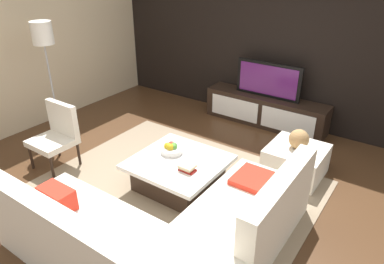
# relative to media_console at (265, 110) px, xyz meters

# --- Properties ---
(ground_plane) EXTENTS (14.00, 14.00, 0.00)m
(ground_plane) POSITION_rel_media_console_xyz_m (0.00, -2.40, -0.25)
(ground_plane) COLOR #4C301C
(feature_wall_back) EXTENTS (6.40, 0.12, 2.80)m
(feature_wall_back) POSITION_rel_media_console_xyz_m (0.00, 0.30, 1.15)
(feature_wall_back) COLOR black
(feature_wall_back) RESTS_ON ground
(side_wall_left) EXTENTS (0.12, 5.20, 2.80)m
(side_wall_left) POSITION_rel_media_console_xyz_m (-3.20, -2.20, 1.15)
(side_wall_left) COLOR beige
(side_wall_left) RESTS_ON ground
(area_rug) EXTENTS (3.24, 2.66, 0.01)m
(area_rug) POSITION_rel_media_console_xyz_m (-0.10, -2.40, -0.24)
(area_rug) COLOR gray
(area_rug) RESTS_ON ground
(media_console) EXTENTS (2.06, 0.45, 0.50)m
(media_console) POSITION_rel_media_console_xyz_m (0.00, 0.00, 0.00)
(media_console) COLOR black
(media_console) RESTS_ON ground
(television) EXTENTS (1.10, 0.06, 0.57)m
(television) POSITION_rel_media_console_xyz_m (0.00, 0.00, 0.54)
(television) COLOR black
(television) RESTS_ON media_console
(sectional_couch) EXTENTS (2.35, 2.27, 0.81)m
(sectional_couch) POSITION_rel_media_console_xyz_m (0.50, -3.30, 0.03)
(sectional_couch) COLOR silver
(sectional_couch) RESTS_ON ground
(coffee_table) EXTENTS (1.07, 1.03, 0.38)m
(coffee_table) POSITION_rel_media_console_xyz_m (-0.10, -2.30, -0.05)
(coffee_table) COLOR black
(coffee_table) RESTS_ON ground
(accent_chair_near) EXTENTS (0.54, 0.50, 0.87)m
(accent_chair_near) POSITION_rel_media_console_xyz_m (-1.75, -2.79, 0.24)
(accent_chair_near) COLOR black
(accent_chair_near) RESTS_ON ground
(floor_lamp) EXTENTS (0.30, 0.30, 1.77)m
(floor_lamp) POSITION_rel_media_console_xyz_m (-2.52, -2.25, 1.24)
(floor_lamp) COLOR #A5A5AA
(floor_lamp) RESTS_ON ground
(ottoman) EXTENTS (0.70, 0.70, 0.40)m
(ottoman) POSITION_rel_media_console_xyz_m (0.98, -1.21, -0.05)
(ottoman) COLOR silver
(ottoman) RESTS_ON ground
(fruit_bowl) EXTENTS (0.28, 0.28, 0.14)m
(fruit_bowl) POSITION_rel_media_console_xyz_m (-0.28, -2.20, 0.19)
(fruit_bowl) COLOR silver
(fruit_bowl) RESTS_ON coffee_table
(decorative_ball) EXTENTS (0.25, 0.25, 0.25)m
(decorative_ball) POSITION_rel_media_console_xyz_m (0.98, -1.21, 0.28)
(decorative_ball) COLOR #AD8451
(decorative_ball) RESTS_ON ottoman
(book_stack) EXTENTS (0.19, 0.15, 0.07)m
(book_stack) POSITION_rel_media_console_xyz_m (0.12, -2.42, 0.17)
(book_stack) COLOR maroon
(book_stack) RESTS_ON coffee_table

